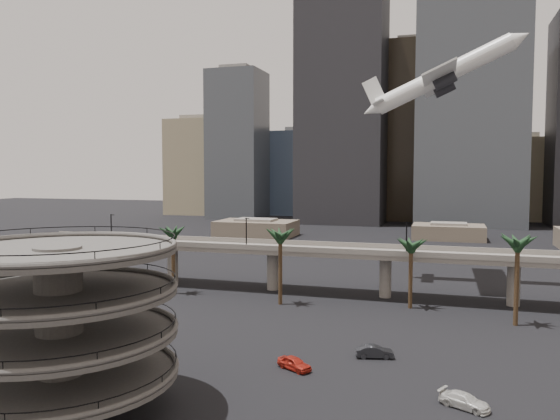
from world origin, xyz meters
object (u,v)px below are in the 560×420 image
(car_a, at_px, (294,363))
(car_c, at_px, (465,401))
(parking_ramp, at_px, (59,314))
(car_b, at_px, (375,352))
(overpass, at_px, (327,255))
(airborne_jet, at_px, (442,76))

(car_a, distance_m, car_c, 19.54)
(parking_ramp, distance_m, car_a, 27.13)
(car_b, distance_m, car_c, 15.86)
(overpass, distance_m, car_a, 41.68)
(overpass, height_order, car_a, overpass)
(car_b, bearing_deg, car_a, 115.42)
(car_b, xyz_separation_m, car_c, (10.38, -11.98, -0.05))
(overpass, relative_size, car_b, 27.42)
(airborne_jet, bearing_deg, car_a, -105.30)
(overpass, relative_size, car_c, 25.93)
(parking_ramp, relative_size, car_c, 4.43)
(airborne_jet, height_order, car_a, airborne_jet)
(overpass, distance_m, car_c, 52.18)
(overpass, bearing_deg, airborne_jet, 41.29)
(airborne_jet, height_order, car_b, airborne_jet)
(overpass, bearing_deg, car_b, -68.30)
(overpass, xyz_separation_m, airborne_jet, (20.15, 17.70, 35.59))
(parking_ramp, bearing_deg, car_a, 45.22)
(car_b, relative_size, car_c, 0.95)
(car_a, height_order, car_c, car_a)
(parking_ramp, distance_m, car_b, 37.58)
(overpass, relative_size, car_a, 29.07)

